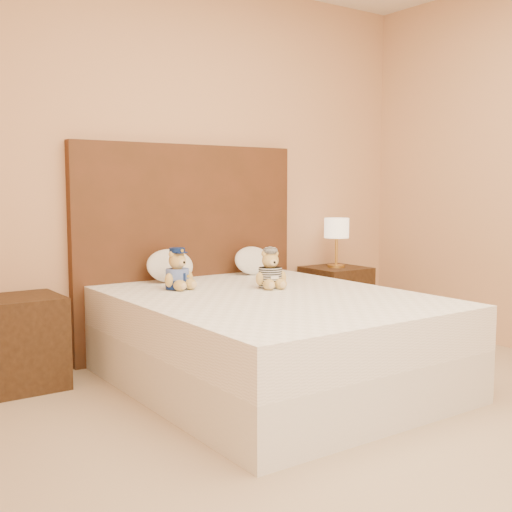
{
  "coord_description": "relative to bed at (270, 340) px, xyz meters",
  "views": [
    {
      "loc": [
        -2.25,
        -1.87,
        1.19
      ],
      "look_at": [
        0.07,
        1.45,
        0.76
      ],
      "focal_mm": 45.0,
      "sensor_mm": 36.0,
      "label": 1
    }
  ],
  "objects": [
    {
      "name": "pillow_left",
      "position": [
        -0.24,
        0.83,
        0.4
      ],
      "size": [
        0.35,
        0.22,
        0.24
      ],
      "primitive_type": "ellipsoid",
      "color": "white",
      "rests_on": "bed"
    },
    {
      "name": "lamp",
      "position": [
        1.25,
        0.8,
        0.57
      ],
      "size": [
        0.2,
        0.2,
        0.4
      ],
      "color": "gold",
      "rests_on": "nightstand_right"
    },
    {
      "name": "nightstand_right",
      "position": [
        1.25,
        0.8,
        -0.0
      ],
      "size": [
        0.45,
        0.45,
        0.55
      ],
      "primitive_type": "cube",
      "color": "#3B2513",
      "rests_on": "ground"
    },
    {
      "name": "nightstand_left",
      "position": [
        -1.25,
        0.8,
        -0.0
      ],
      "size": [
        0.45,
        0.45,
        0.55
      ],
      "primitive_type": "cube",
      "color": "#3B2513",
      "rests_on": "ground"
    },
    {
      "name": "teddy_prisoner",
      "position": [
        0.16,
        0.22,
        0.4
      ],
      "size": [
        0.26,
        0.25,
        0.25
      ],
      "primitive_type": null,
      "rotation": [
        0.0,
        0.0,
        -0.21
      ],
      "color": "tan",
      "rests_on": "bed"
    },
    {
      "name": "bed",
      "position": [
        0.0,
        0.0,
        0.0
      ],
      "size": [
        1.6,
        2.0,
        0.55
      ],
      "color": "white",
      "rests_on": "ground"
    },
    {
      "name": "pillow_right",
      "position": [
        0.45,
        0.83,
        0.39
      ],
      "size": [
        0.32,
        0.21,
        0.22
      ],
      "primitive_type": "ellipsoid",
      "color": "white",
      "rests_on": "bed"
    },
    {
      "name": "teddy_police",
      "position": [
        -0.35,
        0.52,
        0.41
      ],
      "size": [
        0.26,
        0.26,
        0.26
      ],
      "primitive_type": null,
      "rotation": [
        0.0,
        0.0,
        0.2
      ],
      "color": "tan",
      "rests_on": "bed"
    },
    {
      "name": "room_walls",
      "position": [
        0.0,
        -0.74,
        1.53
      ],
      "size": [
        4.04,
        4.52,
        2.72
      ],
      "color": "tan",
      "rests_on": "ground"
    },
    {
      "name": "ground",
      "position": [
        0.0,
        -1.2,
        -0.28
      ],
      "size": [
        4.0,
        4.5,
        0.0
      ],
      "primitive_type": "cube",
      "color": "tan",
      "rests_on": "ground"
    },
    {
      "name": "headboard",
      "position": [
        0.0,
        1.01,
        0.47
      ],
      "size": [
        1.75,
        0.08,
        1.5
      ],
      "primitive_type": "cube",
      "color": "#512A18",
      "rests_on": "ground"
    }
  ]
}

